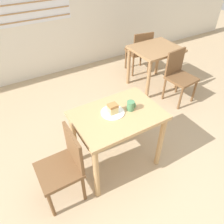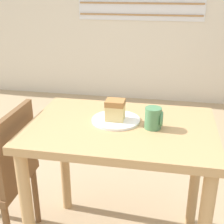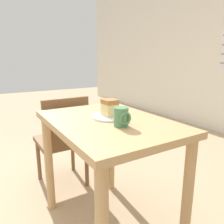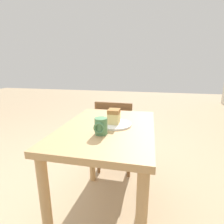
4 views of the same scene
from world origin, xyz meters
The scene contains 5 objects.
dining_table_near centered at (0.02, 0.45, 0.64)m, with size 0.92×0.64×0.78m.
chair_near_window centered at (-0.64, 0.37, 0.46)m, with size 0.40×0.40×0.84m.
plate centered at (-0.01, 0.49, 0.78)m, with size 0.25×0.25×0.01m.
cake_slice centered at (-0.02, 0.48, 0.84)m, with size 0.09×0.08×0.10m.
coffee_mug centered at (0.18, 0.44, 0.83)m, with size 0.09×0.08×0.10m.
Camera 3 is at (1.13, -0.20, 1.14)m, focal length 35.00 mm.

